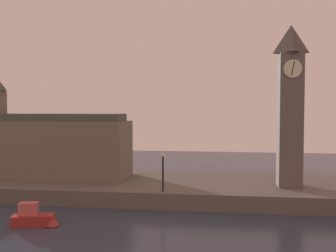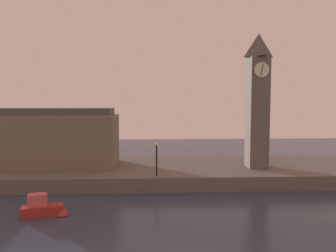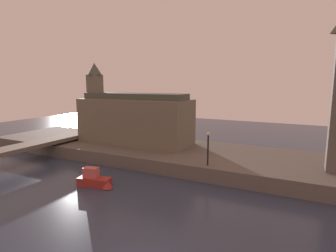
# 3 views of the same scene
# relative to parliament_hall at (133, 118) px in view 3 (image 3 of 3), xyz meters

# --- Properties ---
(far_embankment) EXTENTS (70.00, 12.00, 1.50)m
(far_embankment) POSITION_rel_parliament_hall_xyz_m (14.35, -0.74, -4.11)
(far_embankment) COLOR #5B544C
(far_embankment) RESTS_ON ground
(parliament_hall) EXTENTS (15.55, 5.91, 11.02)m
(parliament_hall) POSITION_rel_parliament_hall_xyz_m (0.00, 0.00, 0.00)
(parliament_hall) COLOR #6B6051
(parliament_hall) RESTS_ON far_embankment
(streetlamp) EXTENTS (0.36, 0.36, 3.40)m
(streetlamp) POSITION_rel_parliament_hall_xyz_m (12.82, -5.77, -1.20)
(streetlamp) COLOR black
(streetlamp) RESTS_ON far_embankment
(boat_dinghy_red) EXTENTS (3.83, 1.86, 1.74)m
(boat_dinghy_red) POSITION_rel_parliament_hall_xyz_m (3.98, -12.21, -4.26)
(boat_dinghy_red) COLOR maroon
(boat_dinghy_red) RESTS_ON ground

